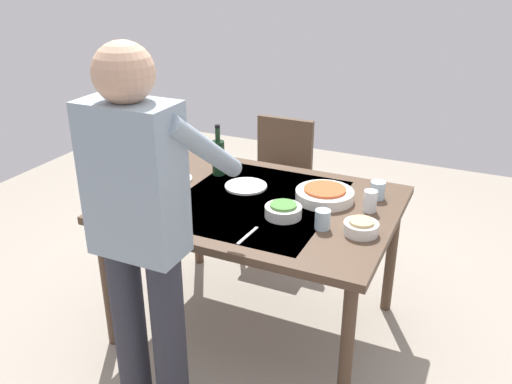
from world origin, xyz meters
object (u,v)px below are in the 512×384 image
object	(u,v)px
side_bowl_salad	(283,210)
dinner_plate_near	(172,179)
water_cup_far_left	(323,219)
side_bowl_bread	(361,227)
person_server	(142,230)
serving_bowl_pasta	(325,194)
chair_near	(279,177)
wine_glass_left	(136,173)
dinner_plate_far	(246,186)
water_cup_far_right	(125,196)
wine_glass_right	(152,201)
water_cup_near_right	(370,201)
wine_bottle	(218,156)
water_cup_near_left	(378,190)
dining_table	(256,214)

from	to	relation	value
side_bowl_salad	dinner_plate_near	xyz separation A→B (m)	(0.74, -0.16, -0.03)
water_cup_far_left	side_bowl_bread	world-z (taller)	water_cup_far_left
person_server	water_cup_far_left	xyz separation A→B (m)	(-0.53, -0.65, -0.14)
serving_bowl_pasta	side_bowl_salad	bearing A→B (deg)	65.17
side_bowl_salad	side_bowl_bread	xyz separation A→B (m)	(-0.39, 0.01, 0.00)
water_cup_far_left	serving_bowl_pasta	world-z (taller)	water_cup_far_left
chair_near	wine_glass_left	bearing A→B (deg)	70.31
water_cup_far_left	side_bowl_bread	xyz separation A→B (m)	(-0.18, -0.02, -0.01)
person_server	dinner_plate_far	distance (m)	0.95
chair_near	wine_glass_left	xyz separation A→B (m)	(0.38, 1.07, 0.35)
water_cup_far_right	side_bowl_bread	bearing A→B (deg)	-170.20
wine_glass_right	water_cup_far_left	distance (m)	0.80
water_cup_near_right	dinner_plate_far	size ratio (longest dim) A/B	0.48
wine_bottle	water_cup_near_right	size ratio (longest dim) A/B	2.71
water_cup_far_right	dinner_plate_near	world-z (taller)	water_cup_far_right
wine_glass_right	serving_bowl_pasta	xyz separation A→B (m)	(-0.67, -0.56, -0.07)
water_cup_near_left	person_server	bearing A→B (deg)	57.78
person_server	wine_bottle	world-z (taller)	person_server
wine_bottle	side_bowl_salad	distance (m)	0.65
water_cup_far_right	serving_bowl_pasta	xyz separation A→B (m)	(-0.89, -0.48, -0.02)
wine_bottle	side_bowl_salad	size ratio (longest dim) A/B	1.64
dining_table	side_bowl_bread	distance (m)	0.60
wine_glass_right	water_cup_near_right	distance (m)	1.06
water_cup_near_left	wine_glass_left	bearing A→B (deg)	20.63
water_cup_near_left	water_cup_far_right	world-z (taller)	water_cup_far_right
person_server	side_bowl_bread	size ratio (longest dim) A/B	10.56
dining_table	serving_bowl_pasta	world-z (taller)	serving_bowl_pasta
side_bowl_salad	dinner_plate_near	size ratio (longest dim) A/B	0.78
person_server	water_cup_far_right	world-z (taller)	person_server
dining_table	person_server	size ratio (longest dim) A/B	0.84
wine_bottle	side_bowl_bread	world-z (taller)	wine_bottle
person_server	wine_glass_right	distance (m)	0.45
wine_bottle	serving_bowl_pasta	xyz separation A→B (m)	(-0.66, 0.09, -0.08)
side_bowl_bread	water_cup_far_left	bearing A→B (deg)	7.96
person_server	wine_glass_right	world-z (taller)	person_server
side_bowl_salad	water_cup_near_right	bearing A→B (deg)	-147.19
water_cup_far_right	serving_bowl_pasta	bearing A→B (deg)	-151.97
dining_table	water_cup_near_left	world-z (taller)	water_cup_near_left
water_cup_far_left	water_cup_far_right	size ratio (longest dim) A/B	0.88
wine_bottle	dinner_plate_near	size ratio (longest dim) A/B	1.29
wine_glass_left	person_server	bearing A→B (deg)	128.14
person_server	dinner_plate_far	bearing A→B (deg)	-90.05
water_cup_far_right	side_bowl_salad	size ratio (longest dim) A/B	0.59
water_cup_far_right	wine_bottle	bearing A→B (deg)	-112.23
wine_glass_right	water_cup_near_left	world-z (taller)	wine_glass_right
wine_glass_left	dinner_plate_far	distance (m)	0.59
wine_glass_right	dinner_plate_near	bearing A→B (deg)	-67.23
side_bowl_salad	dinner_plate_near	bearing A→B (deg)	-12.44
side_bowl_salad	dinner_plate_far	distance (m)	0.41
water_cup_near_right	side_bowl_bread	world-z (taller)	water_cup_near_right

